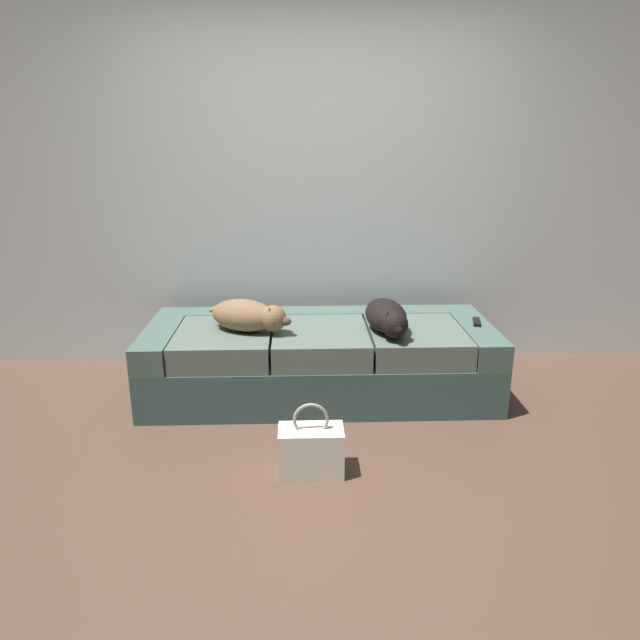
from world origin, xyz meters
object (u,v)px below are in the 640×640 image
Objects in this scene: dog_dark at (387,317)px; tv_remote at (477,322)px; couch at (320,359)px; handbag at (311,450)px; dog_tan at (249,316)px.

dog_dark reaches higher than tv_remote.
dog_dark is at bearing -20.47° from couch.
dog_dark is at bearing -152.78° from tv_remote.
dog_tan is at bearing 112.82° from handbag.
tv_remote is 0.40× the size of handbag.
handbag is (-0.08, -0.96, -0.10)m from couch.
tv_remote is (1.01, -0.00, 0.24)m from couch.
handbag is at bearing -94.58° from couch.
dog_tan reaches higher than couch.
couch is 0.54m from dog_dark.
dog_tan is 3.65× the size of tv_remote.
tv_remote is at bearing 3.98° from dog_tan.
tv_remote is at bearing -0.11° from couch.
handbag is at bearing -67.18° from dog_tan.
dog_tan is 0.84m from dog_dark.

